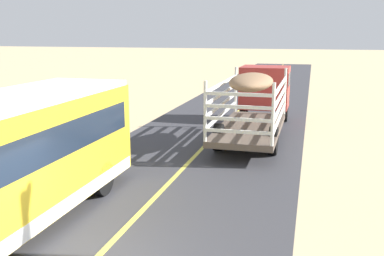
% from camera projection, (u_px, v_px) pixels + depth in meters
% --- Properties ---
extents(livestock_truck, '(2.53, 9.70, 3.02)m').
position_uv_depth(livestock_truck, '(260.00, 93.00, 21.09)').
color(livestock_truck, '#B2332D').
rests_on(livestock_truck, road_surface).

